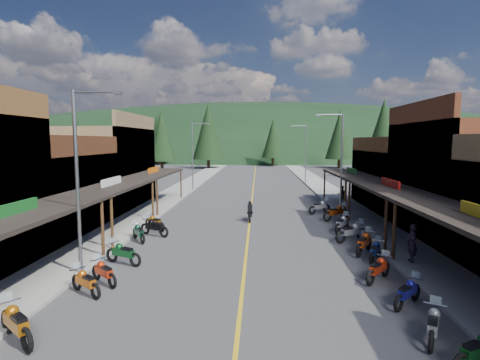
# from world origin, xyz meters

# --- Properties ---
(ground) EXTENTS (220.00, 220.00, 0.00)m
(ground) POSITION_xyz_m (0.00, 0.00, 0.00)
(ground) COLOR #38383A
(ground) RESTS_ON ground
(centerline) EXTENTS (0.15, 90.00, 0.01)m
(centerline) POSITION_xyz_m (0.00, 20.00, 0.01)
(centerline) COLOR gold
(centerline) RESTS_ON ground
(sidewalk_west) EXTENTS (3.40, 94.00, 0.15)m
(sidewalk_west) POSITION_xyz_m (-8.70, 20.00, 0.07)
(sidewalk_west) COLOR gray
(sidewalk_west) RESTS_ON ground
(sidewalk_east) EXTENTS (3.40, 94.00, 0.15)m
(sidewalk_east) POSITION_xyz_m (8.70, 20.00, 0.07)
(sidewalk_east) COLOR gray
(sidewalk_east) RESTS_ON ground
(shop_west_2) EXTENTS (10.90, 9.00, 6.20)m
(shop_west_2) POSITION_xyz_m (-13.75, 1.70, 2.53)
(shop_west_2) COLOR #3F2111
(shop_west_2) RESTS_ON ground
(shop_west_3) EXTENTS (10.90, 10.20, 8.20)m
(shop_west_3) POSITION_xyz_m (-13.78, 11.30, 3.52)
(shop_west_3) COLOR brown
(shop_west_3) RESTS_ON ground
(shop_east_2) EXTENTS (10.90, 9.00, 8.20)m
(shop_east_2) POSITION_xyz_m (13.78, 1.70, 3.52)
(shop_east_2) COLOR #562B19
(shop_east_2) RESTS_ON ground
(shop_east_3) EXTENTS (10.90, 10.20, 6.20)m
(shop_east_3) POSITION_xyz_m (13.75, 11.30, 2.53)
(shop_east_3) COLOR #4C2D16
(shop_east_3) RESTS_ON ground
(streetlight_0) EXTENTS (2.16, 0.18, 8.00)m
(streetlight_0) POSITION_xyz_m (-6.95, -6.00, 4.46)
(streetlight_0) COLOR gray
(streetlight_0) RESTS_ON ground
(streetlight_1) EXTENTS (2.16, 0.18, 8.00)m
(streetlight_1) POSITION_xyz_m (-6.95, 22.00, 4.46)
(streetlight_1) COLOR gray
(streetlight_1) RESTS_ON ground
(streetlight_2) EXTENTS (2.16, 0.18, 8.00)m
(streetlight_2) POSITION_xyz_m (6.95, 8.00, 4.46)
(streetlight_2) COLOR gray
(streetlight_2) RESTS_ON ground
(streetlight_3) EXTENTS (2.16, 0.18, 8.00)m
(streetlight_3) POSITION_xyz_m (6.95, 30.00, 4.46)
(streetlight_3) COLOR gray
(streetlight_3) RESTS_ON ground
(ridge_hill) EXTENTS (310.00, 140.00, 60.00)m
(ridge_hill) POSITION_xyz_m (0.00, 135.00, 0.00)
(ridge_hill) COLOR black
(ridge_hill) RESTS_ON ground
(pine_0) EXTENTS (5.04, 5.04, 11.00)m
(pine_0) POSITION_xyz_m (-40.00, 62.00, 6.48)
(pine_0) COLOR black
(pine_0) RESTS_ON ground
(pine_1) EXTENTS (5.88, 5.88, 12.50)m
(pine_1) POSITION_xyz_m (-24.00, 70.00, 7.24)
(pine_1) COLOR black
(pine_1) RESTS_ON ground
(pine_2) EXTENTS (6.72, 6.72, 14.00)m
(pine_2) POSITION_xyz_m (-10.00, 58.00, 7.99)
(pine_2) COLOR black
(pine_2) RESTS_ON ground
(pine_3) EXTENTS (5.04, 5.04, 11.00)m
(pine_3) POSITION_xyz_m (4.00, 66.00, 6.48)
(pine_3) COLOR black
(pine_3) RESTS_ON ground
(pine_4) EXTENTS (5.88, 5.88, 12.50)m
(pine_4) POSITION_xyz_m (18.00, 60.00, 7.24)
(pine_4) COLOR black
(pine_4) RESTS_ON ground
(pine_5) EXTENTS (6.72, 6.72, 14.00)m
(pine_5) POSITION_xyz_m (34.00, 72.00, 7.99)
(pine_5) COLOR black
(pine_5) RESTS_ON ground
(pine_6) EXTENTS (5.04, 5.04, 11.00)m
(pine_6) POSITION_xyz_m (46.00, 64.00, 6.48)
(pine_6) COLOR black
(pine_6) RESTS_ON ground
(pine_7) EXTENTS (5.88, 5.88, 12.50)m
(pine_7) POSITION_xyz_m (-32.00, 76.00, 7.24)
(pine_7) COLOR black
(pine_7) RESTS_ON ground
(pine_8) EXTENTS (4.48, 4.48, 10.00)m
(pine_8) POSITION_xyz_m (-22.00, 40.00, 5.98)
(pine_8) COLOR black
(pine_8) RESTS_ON ground
(pine_9) EXTENTS (4.93, 4.93, 10.80)m
(pine_9) POSITION_xyz_m (24.00, 45.00, 6.38)
(pine_9) COLOR black
(pine_9) RESTS_ON ground
(pine_10) EXTENTS (5.38, 5.38, 11.60)m
(pine_10) POSITION_xyz_m (-18.00, 50.00, 6.78)
(pine_10) COLOR black
(pine_10) RESTS_ON ground
(pine_11) EXTENTS (5.82, 5.82, 12.40)m
(pine_11) POSITION_xyz_m (20.00, 38.00, 7.19)
(pine_11) COLOR black
(pine_11) RESTS_ON ground
(bike_west_3) EXTENTS (2.24, 2.00, 1.29)m
(bike_west_3) POSITION_xyz_m (-6.43, -11.41, 0.65)
(bike_west_3) COLOR #9C530B
(bike_west_3) RESTS_ON ground
(bike_west_4) EXTENTS (1.95, 1.68, 1.11)m
(bike_west_4) POSITION_xyz_m (-5.99, -7.94, 0.56)
(bike_west_4) COLOR #BD560D
(bike_west_4) RESTS_ON ground
(bike_west_5) EXTENTS (1.90, 1.77, 1.11)m
(bike_west_5) POSITION_xyz_m (-5.73, -6.85, 0.56)
(bike_west_5) COLOR red
(bike_west_5) RESTS_ON ground
(bike_west_6) EXTENTS (2.23, 1.55, 1.22)m
(bike_west_6) POSITION_xyz_m (-5.81, -4.40, 0.61)
(bike_west_6) COLOR #0E461D
(bike_west_6) RESTS_ON ground
(bike_west_7) EXTENTS (1.70, 2.03, 1.15)m
(bike_west_7) POSITION_xyz_m (-6.40, -0.26, 0.57)
(bike_west_7) COLOR #0C3C26
(bike_west_7) RESTS_ON ground
(bike_west_8) EXTENTS (2.28, 1.68, 1.25)m
(bike_west_8) POSITION_xyz_m (-5.82, 0.99, 0.63)
(bike_west_8) COLOR black
(bike_west_8) RESTS_ON ground
(bike_west_9) EXTENTS (2.01, 1.79, 1.16)m
(bike_west_9) POSITION_xyz_m (-6.20, 2.46, 0.58)
(bike_west_9) COLOR #995B0A
(bike_west_9) RESTS_ON ground
(bike_east_2) EXTENTS (2.03, 1.50, 1.12)m
(bike_east_2) POSITION_xyz_m (6.27, -12.10, 0.56)
(bike_east_2) COLOR #0D4217
(bike_east_2) RESTS_ON ground
(bike_east_3) EXTENTS (1.50, 2.04, 1.12)m
(bike_east_3) POSITION_xyz_m (5.76, -10.74, 0.56)
(bike_east_3) COLOR gray
(bike_east_3) RESTS_ON ground
(bike_east_4) EXTENTS (1.81, 1.81, 1.10)m
(bike_east_4) POSITION_xyz_m (5.96, -8.35, 0.55)
(bike_east_4) COLOR navy
(bike_east_4) RESTS_ON ground
(bike_east_5) EXTENTS (1.86, 1.99, 1.17)m
(bike_east_5) POSITION_xyz_m (5.67, -5.97, 0.58)
(bike_east_5) COLOR red
(bike_east_5) RESTS_ON ground
(bike_east_6) EXTENTS (1.47, 1.94, 1.07)m
(bike_east_6) POSITION_xyz_m (6.40, -3.18, 0.54)
(bike_east_6) COLOR navy
(bike_east_6) RESTS_ON ground
(bike_east_7) EXTENTS (1.84, 2.30, 1.29)m
(bike_east_7) POSITION_xyz_m (6.16, -2.08, 0.64)
(bike_east_7) COLOR #B13C0C
(bike_east_7) RESTS_ON ground
(bike_east_8) EXTENTS (2.33, 1.76, 1.29)m
(bike_east_8) POSITION_xyz_m (6.06, 0.17, 0.64)
(bike_east_8) COLOR gray
(bike_east_8) RESTS_ON ground
(bike_east_9) EXTENTS (1.77, 2.20, 1.23)m
(bike_east_9) POSITION_xyz_m (6.05, 2.59, 0.62)
(bike_east_9) COLOR #A7A7AD
(bike_east_9) RESTS_ON ground
(bike_east_10) EXTENTS (2.42, 1.87, 1.34)m
(bike_east_10) POSITION_xyz_m (6.39, 6.08, 0.67)
(bike_east_10) COLOR #9F380B
(bike_east_10) RESTS_ON ground
(bike_east_11) EXTENTS (2.23, 1.86, 1.26)m
(bike_east_11) POSITION_xyz_m (5.58, 8.65, 0.63)
(bike_east_11) COLOR #9E9EA3
(bike_east_11) RESTS_ON ground
(rider_on_bike) EXTENTS (0.69, 2.01, 1.52)m
(rider_on_bike) POSITION_xyz_m (0.02, 5.66, 0.61)
(rider_on_bike) COLOR black
(rider_on_bike) RESTS_ON ground
(pedestrian_east_a) EXTENTS (0.45, 0.67, 1.83)m
(pedestrian_east_a) POSITION_xyz_m (7.92, -3.76, 1.06)
(pedestrian_east_a) COLOR #251D2B
(pedestrian_east_a) RESTS_ON sidewalk_east
(pedestrian_east_b) EXTENTS (0.81, 0.48, 1.67)m
(pedestrian_east_b) POSITION_xyz_m (8.23, 12.78, 0.98)
(pedestrian_east_b) COLOR #4F3831
(pedestrian_east_b) RESTS_ON sidewalk_east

